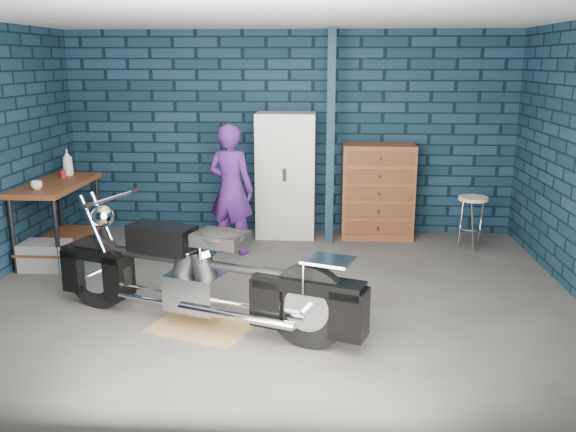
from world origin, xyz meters
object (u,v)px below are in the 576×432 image
object	(u,v)px
storage_bin	(45,255)
locker	(286,175)
shop_stool	(471,223)
person	(231,189)
workbench	(59,220)
motorcycle	(201,267)
tool_chest	(378,191)

from	to	relation	value
storage_bin	locker	size ratio (longest dim) A/B	0.31
shop_stool	person	bearing A→B (deg)	-173.09
person	shop_stool	distance (m)	3.03
workbench	locker	xyz separation A→B (m)	(2.65, 1.10, 0.37)
motorcycle	person	xyz separation A→B (m)	(-0.07, 2.17, 0.23)
workbench	motorcycle	distance (m)	2.83
shop_stool	storage_bin	bearing A→B (deg)	-167.46
storage_bin	workbench	bearing A→B (deg)	92.47
workbench	tool_chest	distance (m)	4.02
workbench	locker	bearing A→B (deg)	22.47
tool_chest	shop_stool	size ratio (longest dim) A/B	1.87
person	locker	xyz separation A→B (m)	(0.61, 0.81, 0.03)
workbench	storage_bin	bearing A→B (deg)	-87.53
person	tool_chest	xyz separation A→B (m)	(1.83, 0.81, -0.17)
workbench	person	distance (m)	2.09
person	tool_chest	world-z (taller)	person
storage_bin	motorcycle	bearing A→B (deg)	-34.16
person	locker	distance (m)	1.01
person	storage_bin	world-z (taller)	person
workbench	locker	world-z (taller)	locker
storage_bin	tool_chest	xyz separation A→B (m)	(3.85, 1.56, 0.47)
storage_bin	shop_stool	xyz separation A→B (m)	(4.99, 1.11, 0.18)
storage_bin	tool_chest	bearing A→B (deg)	22.08
motorcycle	tool_chest	xyz separation A→B (m)	(1.76, 2.98, 0.06)
workbench	storage_bin	distance (m)	0.55
locker	shop_stool	world-z (taller)	locker
motorcycle	storage_bin	bearing A→B (deg)	165.28
motorcycle	shop_stool	distance (m)	3.85
workbench	storage_bin	size ratio (longest dim) A/B	2.77
motorcycle	tool_chest	distance (m)	3.46
motorcycle	storage_bin	size ratio (longest dim) A/B	5.01
motorcycle	person	bearing A→B (deg)	111.25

